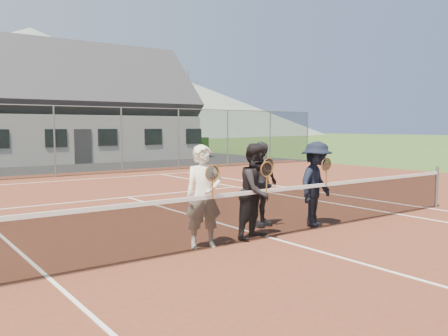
% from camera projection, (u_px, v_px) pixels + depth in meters
% --- Properties ---
extents(ground, '(220.00, 220.00, 0.00)m').
position_uv_depth(ground, '(19.00, 167.00, 25.11)').
color(ground, '#2E4D1B').
rests_on(ground, ground).
extents(court_surface, '(30.00, 30.00, 0.02)m').
position_uv_depth(court_surface, '(270.00, 238.00, 9.02)').
color(court_surface, '#562819').
rests_on(court_surface, ground).
extents(hill_centre, '(120.00, 120.00, 22.00)m').
position_uv_depth(hill_centre, '(33.00, 83.00, 96.25)').
color(hill_centre, slate).
rests_on(hill_centre, ground).
extents(hill_east, '(90.00, 90.00, 14.00)m').
position_uv_depth(hill_east, '(181.00, 107.00, 117.15)').
color(hill_east, '#5A6C5F').
rests_on(hill_east, ground).
extents(court_markings, '(11.03, 23.83, 0.01)m').
position_uv_depth(court_markings, '(270.00, 238.00, 9.02)').
color(court_markings, white).
rests_on(court_markings, court_surface).
extents(tennis_net, '(11.68, 0.08, 1.10)m').
position_uv_depth(tennis_net, '(270.00, 211.00, 8.97)').
color(tennis_net, slate).
rests_on(tennis_net, ground).
extents(perimeter_fence, '(30.07, 0.07, 3.02)m').
position_uv_depth(perimeter_fence, '(55.00, 141.00, 19.75)').
color(perimeter_fence, slate).
rests_on(perimeter_fence, ground).
extents(clubhouse, '(15.60, 8.20, 7.70)m').
position_uv_depth(clubhouse, '(68.00, 98.00, 30.33)').
color(clubhouse, silver).
rests_on(clubhouse, ground).
extents(tree_c, '(3.20, 3.20, 7.77)m').
position_uv_depth(tree_c, '(3.00, 79.00, 36.24)').
color(tree_c, '#351F13').
rests_on(tree_c, ground).
extents(tree_d, '(3.20, 3.20, 7.77)m').
position_uv_depth(tree_d, '(124.00, 85.00, 42.12)').
color(tree_d, '#372714').
rests_on(tree_d, ground).
extents(tree_e, '(3.20, 3.20, 7.77)m').
position_uv_depth(tree_e, '(182.00, 89.00, 45.64)').
color(tree_e, '#341E13').
rests_on(tree_e, ground).
extents(player_a, '(0.76, 0.61, 1.80)m').
position_uv_depth(player_a, '(204.00, 196.00, 8.23)').
color(player_a, white).
rests_on(player_a, court_surface).
extents(player_b, '(1.03, 0.89, 1.80)m').
position_uv_depth(player_b, '(257.00, 191.00, 8.94)').
color(player_b, black).
rests_on(player_b, court_surface).
extents(player_c, '(1.12, 0.62, 1.80)m').
position_uv_depth(player_c, '(260.00, 184.00, 10.00)').
color(player_c, '#27262C').
rests_on(player_c, court_surface).
extents(player_d, '(1.32, 1.02, 1.80)m').
position_uv_depth(player_d, '(316.00, 184.00, 10.02)').
color(player_d, black).
rests_on(player_d, court_surface).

